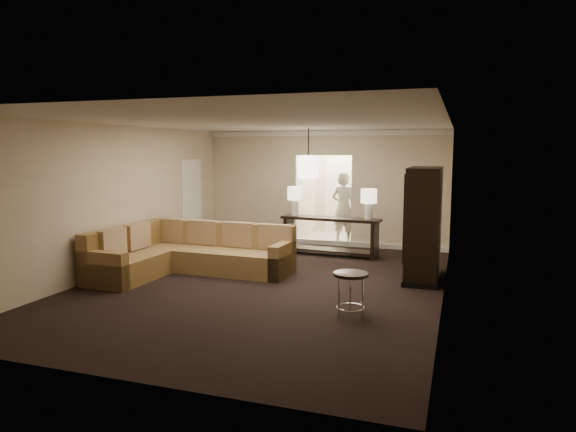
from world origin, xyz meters
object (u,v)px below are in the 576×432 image
(sectional_sofa, at_px, (187,254))
(drink_table, at_px, (351,285))
(armoire, at_px, (423,226))
(coffee_table, at_px, (257,259))
(person, at_px, (344,204))
(console_table, at_px, (330,233))

(sectional_sofa, xyz_separation_m, drink_table, (3.47, -1.48, 0.07))
(sectional_sofa, height_order, drink_table, sectional_sofa)
(sectional_sofa, relative_size, armoire, 1.58)
(sectional_sofa, height_order, coffee_table, sectional_sofa)
(armoire, distance_m, person, 3.75)
(sectional_sofa, distance_m, coffee_table, 1.36)
(console_table, height_order, person, person)
(armoire, relative_size, person, 1.02)
(drink_table, bearing_deg, person, 103.62)
(person, bearing_deg, coffee_table, 88.03)
(console_table, xyz_separation_m, armoire, (2.09, -1.54, 0.46))
(coffee_table, relative_size, console_table, 0.50)
(sectional_sofa, bearing_deg, console_table, 50.77)
(coffee_table, bearing_deg, console_table, 59.36)
(coffee_table, height_order, console_table, console_table)
(sectional_sofa, xyz_separation_m, person, (2.13, 4.02, 0.62))
(coffee_table, distance_m, person, 3.53)
(armoire, bearing_deg, person, 124.82)
(console_table, bearing_deg, armoire, -31.39)
(coffee_table, height_order, armoire, armoire)
(coffee_table, xyz_separation_m, console_table, (1.04, 1.76, 0.30))
(coffee_table, distance_m, console_table, 2.07)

